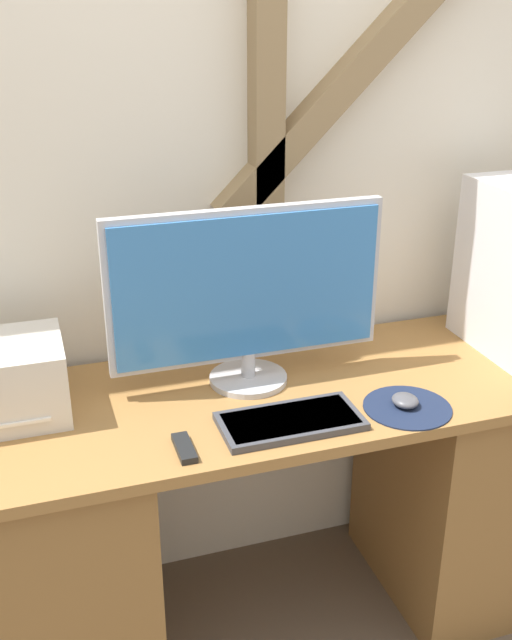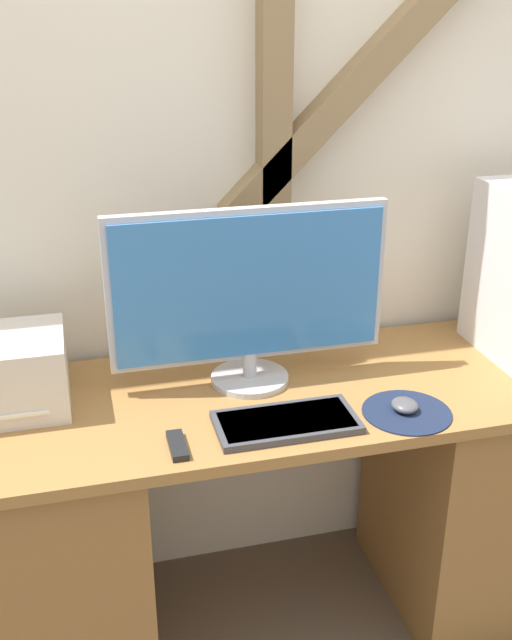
{
  "view_description": "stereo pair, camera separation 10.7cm",
  "coord_description": "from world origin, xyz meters",
  "px_view_note": "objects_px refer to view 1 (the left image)",
  "views": [
    {
      "loc": [
        -0.58,
        -1.32,
        1.73
      ],
      "look_at": [
        -0.06,
        0.3,
        0.99
      ],
      "focal_mm": 42.0,
      "sensor_mm": 36.0,
      "label": 1
    },
    {
      "loc": [
        -0.48,
        -1.35,
        1.73
      ],
      "look_at": [
        -0.06,
        0.3,
        0.99
      ],
      "focal_mm": 42.0,
      "sensor_mm": 36.0,
      "label": 2
    }
  ],
  "objects_px": {
    "mouse": "(405,401)",
    "remote_control": "(184,448)",
    "keyboard": "(290,421)",
    "monitor": "(247,292)"
  },
  "relations": [
    {
      "from": "monitor",
      "to": "mouse",
      "type": "height_order",
      "value": "monitor"
    },
    {
      "from": "mouse",
      "to": "remote_control",
      "type": "xyz_separation_m",
      "value": [
        -0.57,
        -0.02,
        -0.01
      ]
    },
    {
      "from": "mouse",
      "to": "remote_control",
      "type": "height_order",
      "value": "mouse"
    },
    {
      "from": "keyboard",
      "to": "monitor",
      "type": "bearing_deg",
      "value": 96.98
    },
    {
      "from": "keyboard",
      "to": "mouse",
      "type": "relative_size",
      "value": 4.66
    },
    {
      "from": "remote_control",
      "to": "monitor",
      "type": "bearing_deg",
      "value": 49.52
    },
    {
      "from": "remote_control",
      "to": "mouse",
      "type": "bearing_deg",
      "value": 2.35
    },
    {
      "from": "mouse",
      "to": "keyboard",
      "type": "bearing_deg",
      "value": 178.19
    },
    {
      "from": "keyboard",
      "to": "mouse",
      "type": "bearing_deg",
      "value": -1.81
    },
    {
      "from": "monitor",
      "to": "remote_control",
      "type": "distance_m",
      "value": 0.44
    }
  ]
}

